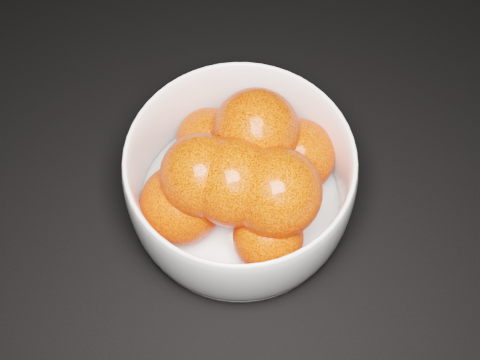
# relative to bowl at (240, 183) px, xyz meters

# --- Properties ---
(bowl) EXTENTS (0.20, 0.20, 0.10)m
(bowl) POSITION_rel_bowl_xyz_m (0.00, 0.00, 0.00)
(bowl) COLOR white
(bowl) RESTS_ON ground
(orange_pile) EXTENTS (0.17, 0.15, 0.11)m
(orange_pile) POSITION_rel_bowl_xyz_m (0.00, -0.00, 0.02)
(orange_pile) COLOR #F2370D
(orange_pile) RESTS_ON bowl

